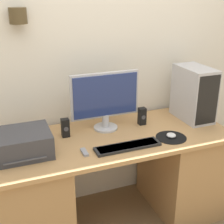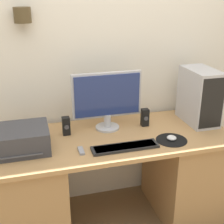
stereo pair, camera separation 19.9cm
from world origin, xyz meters
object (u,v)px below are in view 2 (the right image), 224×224
Objects in this scene: mouse at (172,138)px; printer at (21,139)px; speaker_right at (145,117)px; keyboard at (125,147)px; remote_control at (81,151)px; speaker_left at (66,126)px; monitor at (107,98)px; computer_tower at (200,96)px.

mouse is 0.19× the size of printer.
speaker_right reaches higher than mouse.
printer reaches higher than mouse.
remote_control is at bearing 173.80° from keyboard.
keyboard is at bearing -129.62° from speaker_right.
monitor is at bearing 4.86° from speaker_left.
monitor is 0.55m from mouse.
monitor is 5.22× the size of remote_control.
mouse is at bearing -144.14° from computer_tower.
speaker_left is at bearing 137.40° from keyboard.
speaker_left is at bearing 100.86° from remote_control.
monitor reaches higher than remote_control.
remote_control is at bearing 179.63° from mouse.
printer is 0.41m from remote_control.
printer is (-0.67, 0.17, 0.07)m from keyboard.
computer_tower is at bearing -5.51° from monitor.
monitor reaches higher than mouse.
mouse reaches higher than keyboard.
monitor is 0.74m from computer_tower.
printer is 2.68× the size of speaker_left.
remote_control is at bearing -129.23° from monitor.
computer_tower is 1.05m from remote_control.
printer reaches higher than keyboard.
speaker_right is (-0.44, 0.04, -0.15)m from computer_tower.
monitor is 1.14× the size of keyboard.
keyboard is 3.35× the size of speaker_left.
keyboard reaches higher than remote_control.
speaker_left is (0.32, 0.15, -0.01)m from printer.
monitor is at bearing 174.49° from computer_tower.
computer_tower is 4.28× the size of remote_control.
remote_control is at bearing -166.14° from computer_tower.
speaker_left is 0.30m from remote_control.
remote_control is (-0.65, 0.00, -0.01)m from mouse.
printer reaches higher than speaker_left.
computer_tower reaches higher than remote_control.
monitor is 1.43× the size of printer.
speaker_right is (-0.09, 0.29, 0.05)m from mouse.
speaker_left is at bearing 157.35° from mouse.
speaker_left is (-0.31, -0.03, -0.18)m from monitor.
computer_tower is at bearing -2.42° from speaker_left.
monitor is at bearing 140.63° from mouse.
keyboard is 0.42m from speaker_right.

